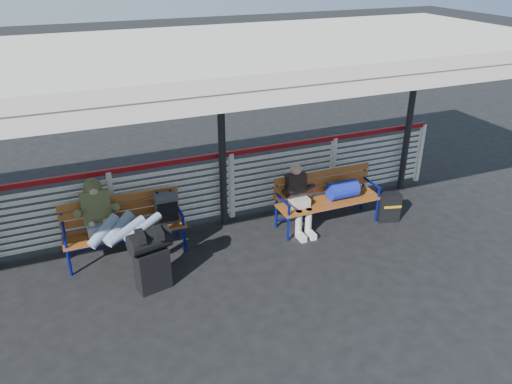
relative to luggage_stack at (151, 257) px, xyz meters
name	(u,v)px	position (x,y,z in m)	size (l,w,h in m)	color
ground	(139,309)	(-0.28, -0.38, -0.50)	(60.00, 60.00, 0.00)	black
fence	(112,203)	(-0.28, 1.52, 0.16)	(12.08, 0.08, 1.24)	silver
canopy	(100,63)	(-0.28, 0.49, 2.54)	(12.60, 3.60, 3.16)	silver
luggage_stack	(151,257)	(0.00, 0.00, 0.00)	(0.61, 0.42, 0.92)	black
bench_left	(137,217)	(0.01, 1.03, 0.10)	(1.80, 0.56, 0.93)	#AE5C21
bench_right	(333,192)	(3.23, 0.68, 0.08)	(1.80, 0.56, 0.92)	#AE5C21
traveler_man	(116,224)	(-0.35, 0.69, 0.24)	(0.94, 1.64, 0.77)	#8B98BB
companion_person	(299,198)	(2.58, 0.66, 0.10)	(0.32, 0.66, 1.15)	#B6B4A5
suitcase_side	(389,207)	(4.18, 0.36, -0.25)	(0.41, 0.31, 0.51)	black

